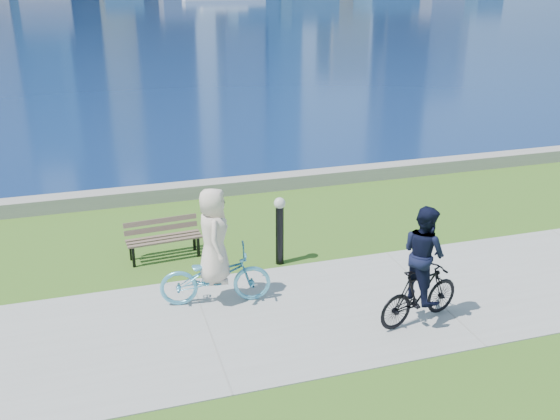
{
  "coord_description": "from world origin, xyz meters",
  "views": [
    {
      "loc": [
        -5.4,
        -8.61,
        5.51
      ],
      "look_at": [
        -2.18,
        2.02,
        1.1
      ],
      "focal_mm": 40.0,
      "sensor_mm": 36.0,
      "label": 1
    }
  ],
  "objects_px": {
    "bollard_lamp": "(280,226)",
    "cyclist_woman": "(215,262)",
    "park_bench": "(163,235)",
    "cyclist_man": "(422,274)"
  },
  "relations": [
    {
      "from": "cyclist_woman",
      "to": "cyclist_man",
      "type": "xyz_separation_m",
      "value": [
        3.06,
        -1.57,
        0.08
      ]
    },
    {
      "from": "bollard_lamp",
      "to": "cyclist_man",
      "type": "distance_m",
      "value": 3.13
    },
    {
      "from": "cyclist_man",
      "to": "cyclist_woman",
      "type": "bearing_deg",
      "value": 48.46
    },
    {
      "from": "cyclist_woman",
      "to": "park_bench",
      "type": "bearing_deg",
      "value": 25.24
    },
    {
      "from": "cyclist_man",
      "to": "bollard_lamp",
      "type": "bearing_deg",
      "value": 15.47
    },
    {
      "from": "park_bench",
      "to": "cyclist_man",
      "type": "distance_m",
      "value": 5.23
    },
    {
      "from": "cyclist_woman",
      "to": "cyclist_man",
      "type": "relative_size",
      "value": 1.04
    },
    {
      "from": "bollard_lamp",
      "to": "cyclist_woman",
      "type": "distance_m",
      "value": 1.89
    },
    {
      "from": "bollard_lamp",
      "to": "cyclist_man",
      "type": "bearing_deg",
      "value": -60.17
    },
    {
      "from": "bollard_lamp",
      "to": "cyclist_man",
      "type": "relative_size",
      "value": 0.68
    }
  ]
}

